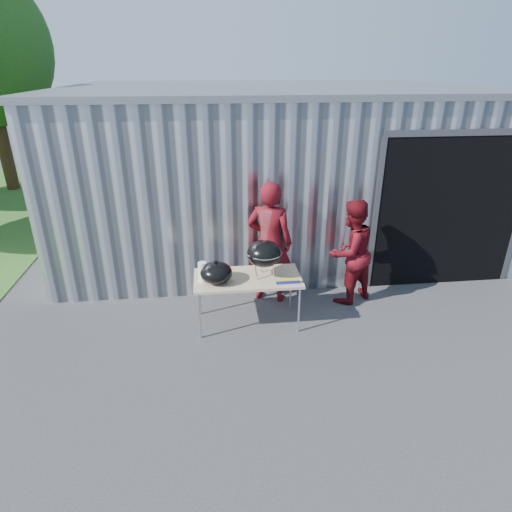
{
  "coord_description": "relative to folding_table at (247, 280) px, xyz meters",
  "views": [
    {
      "loc": [
        -0.58,
        -4.55,
        3.48
      ],
      "look_at": [
        0.04,
        0.83,
        1.05
      ],
      "focal_mm": 30.0,
      "sensor_mm": 36.0,
      "label": 1
    }
  ],
  "objects": [
    {
      "name": "ground",
      "position": [
        0.09,
        -0.79,
        -0.71
      ],
      "size": [
        80.0,
        80.0,
        0.0
      ],
      "primitive_type": "plane",
      "color": "#363639"
    },
    {
      "name": "building",
      "position": [
        1.0,
        3.8,
        0.83
      ],
      "size": [
        8.2,
        6.2,
        3.1
      ],
      "color": "silver",
      "rests_on": "ground"
    },
    {
      "name": "folding_table",
      "position": [
        0.0,
        0.0,
        0.0
      ],
      "size": [
        1.5,
        0.75,
        0.75
      ],
      "color": "tan",
      "rests_on": "ground"
    },
    {
      "name": "kettle_grill",
      "position": [
        0.24,
        0.01,
        0.45
      ],
      "size": [
        0.49,
        0.49,
        0.95
      ],
      "color": "black",
      "rests_on": "folding_table"
    },
    {
      "name": "grill_lid",
      "position": [
        -0.44,
        -0.1,
        0.18
      ],
      "size": [
        0.44,
        0.44,
        0.32
      ],
      "color": "black",
      "rests_on": "folding_table"
    },
    {
      "name": "paper_towels",
      "position": [
        -0.62,
        -0.05,
        0.18
      ],
      "size": [
        0.12,
        0.12,
        0.28
      ],
      "primitive_type": "cylinder",
      "color": "white",
      "rests_on": "folding_table"
    },
    {
      "name": "white_tub",
      "position": [
        -0.55,
        0.2,
        0.09
      ],
      "size": [
        0.2,
        0.15,
        0.1
      ],
      "primitive_type": "cube",
      "color": "white",
      "rests_on": "folding_table"
    },
    {
      "name": "foil_box",
      "position": [
        0.53,
        -0.25,
        0.07
      ],
      "size": [
        0.32,
        0.05,
        0.06
      ],
      "color": "navy",
      "rests_on": "folding_table"
    },
    {
      "name": "person_cook",
      "position": [
        0.41,
        0.7,
        0.26
      ],
      "size": [
        0.82,
        0.68,
        1.94
      ],
      "primitive_type": "imported",
      "rotation": [
        0.0,
        0.0,
        2.79
      ],
      "color": "#5B0C13",
      "rests_on": "ground"
    },
    {
      "name": "person_bystander",
      "position": [
        1.65,
        0.5,
        0.12
      ],
      "size": [
        1.01,
        0.93,
        1.67
      ],
      "primitive_type": "imported",
      "rotation": [
        0.0,
        0.0,
        3.61
      ],
      "color": "#5B0C13",
      "rests_on": "ground"
    }
  ]
}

